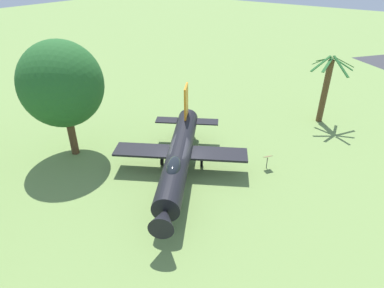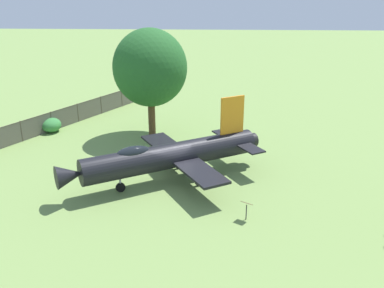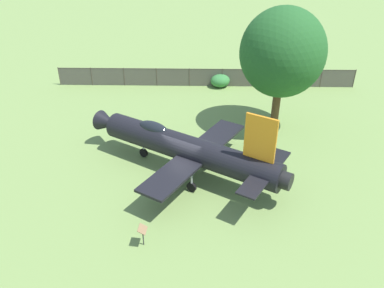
% 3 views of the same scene
% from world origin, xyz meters
% --- Properties ---
extents(ground_plane, '(200.00, 200.00, 0.00)m').
position_xyz_m(ground_plane, '(0.00, 0.00, 0.00)').
color(ground_plane, '#75934C').
extents(display_jet, '(12.93, 9.46, 5.21)m').
position_xyz_m(display_jet, '(0.32, 0.18, 1.82)').
color(display_jet, black).
rests_on(display_jet, ground_plane).
extents(shade_tree, '(6.10, 6.06, 9.08)m').
position_xyz_m(shade_tree, '(2.56, -8.80, 5.86)').
color(shade_tree, brown).
rests_on(shade_tree, ground_plane).
extents(perimeter_fence, '(13.81, 25.04, 1.78)m').
position_xyz_m(perimeter_fence, '(12.40, -8.22, 0.94)').
color(perimeter_fence, '#4C4238').
rests_on(perimeter_fence, ground_plane).
extents(shrub_near_fence, '(1.68, 1.91, 1.24)m').
position_xyz_m(shrub_near_fence, '(11.61, -9.38, 0.62)').
color(shrub_near_fence, '#387F3D').
rests_on(shrub_near_fence, ground_plane).
extents(info_plaque, '(0.72, 0.66, 1.14)m').
position_xyz_m(info_plaque, '(-4.55, 4.82, 0.85)').
color(info_plaque, '#333333').
rests_on(info_plaque, ground_plane).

